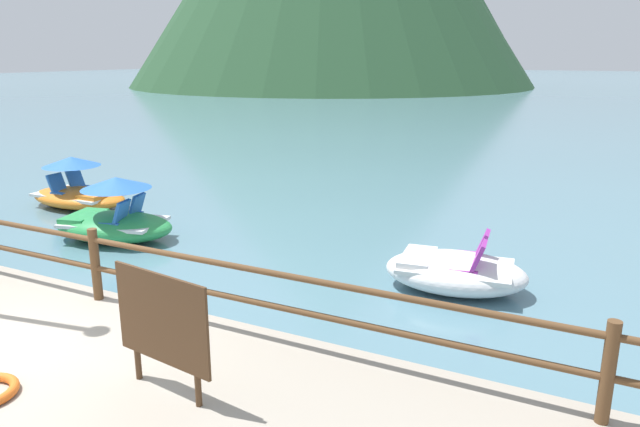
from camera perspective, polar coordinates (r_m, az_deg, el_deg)
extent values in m
plane|color=slate|center=(44.07, 19.32, 9.73)|extent=(200.00, 200.00, 0.00)
cylinder|color=brown|center=(8.14, -20.80, -4.60)|extent=(0.12, 0.12, 0.95)
cylinder|color=brown|center=(5.73, 25.97, -13.61)|extent=(0.12, 0.12, 0.95)
cylinder|color=brown|center=(8.04, -21.02, -2.36)|extent=(23.80, 0.07, 0.07)
cylinder|color=brown|center=(8.15, -20.77, -4.92)|extent=(23.80, 0.07, 0.07)
cube|color=silver|center=(5.67, -14.90, -9.72)|extent=(1.10, 0.19, 0.80)
cube|color=#4C331E|center=(5.66, -15.01, -9.77)|extent=(1.17, 0.19, 0.88)
cylinder|color=#4C331E|center=(6.21, -17.10, -13.51)|extent=(0.06, 0.06, 0.35)
cylinder|color=#4C331E|center=(5.66, -11.64, -16.15)|extent=(0.06, 0.06, 0.35)
ellipsoid|color=white|center=(9.24, 12.90, -5.54)|extent=(2.27, 1.64, 0.57)
cube|color=silver|center=(9.21, 12.93, -4.97)|extent=(1.78, 1.33, 0.06)
cube|color=purple|center=(9.43, 14.13, -4.10)|extent=(0.45, 0.45, 0.08)
cube|color=purple|center=(9.35, 15.31, -2.93)|extent=(0.25, 0.42, 0.43)
cube|color=purple|center=(8.91, 13.75, -5.23)|extent=(0.45, 0.45, 0.08)
cube|color=purple|center=(8.82, 15.00, -4.00)|extent=(0.25, 0.42, 0.43)
cube|color=white|center=(9.26, 9.37, -4.26)|extent=(0.58, 1.02, 0.12)
ellipsoid|color=green|center=(12.06, -19.17, -1.20)|extent=(2.58, 1.87, 0.54)
cube|color=silver|center=(12.03, -19.21, -0.76)|extent=(2.03, 1.51, 0.06)
cube|color=blue|center=(12.15, -17.86, -0.16)|extent=(0.48, 0.48, 0.08)
cube|color=blue|center=(12.00, -17.21, 0.80)|extent=(0.29, 0.44, 0.43)
cube|color=blue|center=(11.70, -19.21, -0.84)|extent=(0.48, 0.48, 0.08)
cube|color=blue|center=(11.55, -18.55, 0.15)|extent=(0.29, 0.44, 0.43)
cube|color=green|center=(12.37, -21.75, -0.30)|extent=(0.72, 1.05, 0.12)
cone|color=blue|center=(11.79, -19.05, 2.80)|extent=(1.57, 1.57, 0.22)
ellipsoid|color=orange|center=(15.00, -22.17, 1.43)|extent=(2.56, 1.40, 0.45)
cube|color=silver|center=(14.98, -22.20, 1.72)|extent=(2.00, 1.15, 0.06)
cube|color=blue|center=(14.94, -23.48, 1.83)|extent=(0.41, 0.41, 0.08)
cube|color=blue|center=(15.03, -24.02, 2.70)|extent=(0.21, 0.40, 0.43)
cube|color=blue|center=(15.29, -21.96, 2.26)|extent=(0.41, 0.41, 0.08)
cube|color=blue|center=(15.37, -22.49, 3.12)|extent=(0.21, 0.40, 0.43)
cube|color=orange|center=(14.47, -20.35, 1.70)|extent=(0.57, 0.96, 0.12)
cone|color=blue|center=(14.93, -22.82, 4.64)|extent=(1.31, 1.31, 0.22)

